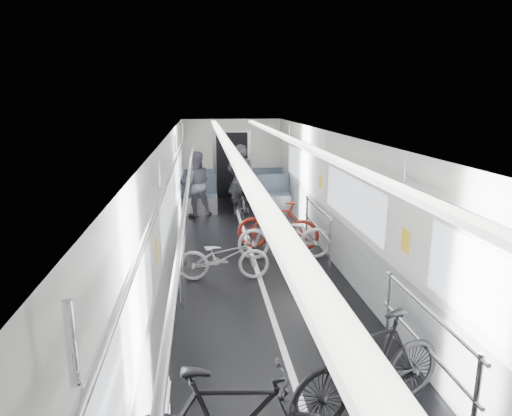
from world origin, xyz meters
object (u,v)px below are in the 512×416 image
Objects in this scene: bike_right_mid at (285,236)px; bike_aisle at (239,197)px; bike_right_near at (370,366)px; bike_right_far at (278,225)px; person_standing at (240,180)px; bike_left_far at (224,257)px; person_seated at (196,184)px.

bike_aisle is (-0.58, 3.60, -0.00)m from bike_right_mid.
bike_aisle is at bearing 165.96° from bike_right_near.
person_standing reaches higher than bike_right_far.
person_standing reaches higher than bike_left_far.
bike_right_near is 8.08m from bike_aisle.
bike_aisle reaches higher than bike_left_far.
person_seated reaches higher than bike_left_far.
bike_right_near is at bearing 94.07° from person_standing.
bike_right_far is at bearing -85.06° from bike_aisle.
bike_left_far is 0.86× the size of bike_right_mid.
person_seated is at bearing 173.76° from bike_right_near.
person_seated is (-1.16, -0.05, -0.08)m from person_standing.
bike_right_near is (1.22, -3.60, 0.12)m from bike_left_far.
bike_aisle is at bearing -152.46° from bike_right_far.
bike_right_far is (1.18, 1.46, 0.10)m from bike_left_far.
bike_left_far is 1.88m from bike_right_far.
bike_left_far is 4.54m from person_standing.
person_standing is (0.67, 4.46, 0.52)m from bike_left_far.
bike_right_near is 8.09m from person_standing.
bike_right_near is at bearing -91.26° from bike_aisle.
bike_right_mid is 1.07× the size of bike_right_far.
bike_right_far reaches higher than bike_right_mid.
bike_right_near is 1.03× the size of person_seated.
bike_right_far reaches higher than bike_left_far.
bike_right_mid is 3.67m from person_standing.
person_seated is (-1.70, 8.01, 0.32)m from bike_right_near.
bike_aisle is 0.96× the size of person_standing.
person_standing is (0.05, 0.00, 0.46)m from bike_aisle.
bike_aisle is at bearing 177.00° from person_seated.
bike_right_far is (-0.04, 5.06, -0.02)m from bike_right_near.
person_standing is at bearing 165.63° from bike_right_near.
bike_left_far is 1.49m from bike_right_mid.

